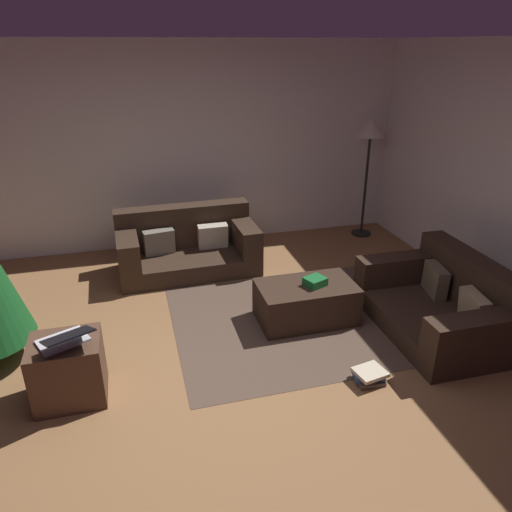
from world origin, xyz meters
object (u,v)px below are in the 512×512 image
gift_box (315,282)px  book_stack (369,376)px  laptop (65,339)px  side_table (69,370)px  couch_right (446,303)px  tv_remote (311,280)px  ottoman (306,302)px  couch_left (187,246)px  corner_lamp (370,137)px

gift_box → book_stack: 1.09m
laptop → side_table: bearing=114.4°
couch_right → book_stack: bearing=118.5°
gift_box → side_table: side_table is taller
couch_right → tv_remote: bearing=65.8°
side_table → laptop: bearing=-65.6°
side_table → ottoman: bearing=15.6°
couch_left → tv_remote: bearing=123.8°
couch_left → corner_lamp: 2.85m
couch_right → side_table: 3.41m
tv_remote → couch_right: bearing=-46.6°
tv_remote → laptop: 2.33m
book_stack → couch_right: bearing=27.7°
gift_box → side_table: size_ratio=0.37×
gift_box → corner_lamp: bearing=52.7°
ottoman → side_table: side_table is taller
gift_box → corner_lamp: (1.54, 2.02, 0.96)m
gift_box → tv_remote: 0.10m
gift_box → book_stack: gift_box is taller
gift_box → tv_remote: bearing=92.1°
couch_right → couch_left: bearing=48.5°
gift_box → corner_lamp: 2.72m
couch_left → laptop: size_ratio=3.31×
couch_left → side_table: (-1.20, -2.13, -0.03)m
couch_left → laptop: 2.49m
couch_left → couch_right: size_ratio=1.09×
ottoman → laptop: size_ratio=1.91×
couch_right → laptop: bearing=93.7°
tv_remote → side_table: size_ratio=0.31×
ottoman → side_table: size_ratio=1.83×
tv_remote → corner_lamp: 2.66m
couch_right → corner_lamp: bearing=-7.8°
book_stack → couch_left: bearing=113.7°
laptop → gift_box: bearing=15.9°
side_table → book_stack: side_table is taller
couch_left → corner_lamp: bearing=-171.3°
couch_left → laptop: bearing=60.2°
couch_left → book_stack: 2.82m
couch_right → book_stack: size_ratio=5.54×
gift_box → book_stack: bearing=-85.1°
couch_left → couch_right: bearing=136.1°
ottoman → tv_remote: bearing=42.7°
couch_left → corner_lamp: corner_lamp is taller
ottoman → tv_remote: (0.07, 0.06, 0.20)m
couch_right → book_stack: couch_right is taller
book_stack → corner_lamp: bearing=64.5°
laptop → couch_left: bearing=61.8°
ottoman → corner_lamp: size_ratio=0.58×
tv_remote → laptop: bearing=176.5°
corner_lamp → side_table: bearing=-145.5°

